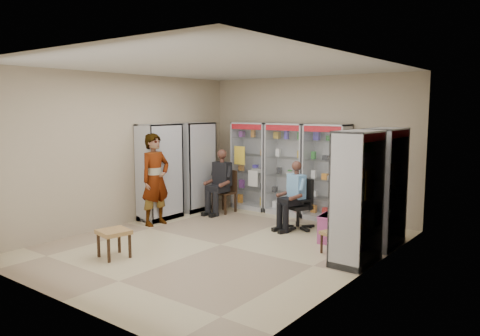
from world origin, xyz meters
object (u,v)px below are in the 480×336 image
Objects in this scene: cabinet_back_right at (327,173)px; cabinet_left_near at (160,172)px; seated_shopkeeper at (297,198)px; standing_man at (155,179)px; cabinet_back_mid at (287,169)px; cabinet_left_far at (195,167)px; office_chair at (298,204)px; pink_trunk at (335,229)px; cabinet_right_near at (357,198)px; wooden_chair at (224,192)px; woven_stool_b at (114,244)px; cabinet_back_left at (252,166)px; woven_stool_a at (335,243)px; cabinet_right_far at (384,188)px.

cabinet_left_near is at bearing -144.35° from cabinet_back_right.
standing_man reaches higher than seated_shopkeeper.
cabinet_back_mid and cabinet_left_far have the same top height.
pink_trunk is at bearing -1.69° from office_chair.
cabinet_right_near is 2.04× the size of office_chair.
wooden_chair is 3.61m from woven_stool_b.
cabinet_back_left is 4.03× the size of pink_trunk.
standing_man is (-4.16, -0.20, -0.08)m from cabinet_right_near.
seated_shopkeeper is at bearing 109.59° from cabinet_left_near.
seated_shopkeeper reaches higher than wooden_chair.
cabinet_left_near is 1.09× the size of standing_man.
cabinet_left_near is at bearing -0.00° from cabinet_left_far.
seated_shopkeeper is (0.00, -0.05, 0.13)m from office_chair.
woven_stool_a is (4.01, 0.02, -0.82)m from cabinet_left_near.
cabinet_right_near is at bearing -21.64° from wooden_chair.
standing_man is at bearing -122.98° from cabinet_back_mid.
cabinet_right_far reaches higher than woven_stool_b.
pink_trunk is (-0.73, -0.28, -0.76)m from cabinet_right_far.
cabinet_right_near is at bearing 73.75° from cabinet_left_far.
cabinet_right_far is at bearing -34.73° from cabinet_back_right.
cabinet_right_near is 1.00× the size of cabinet_left_far.
cabinet_back_right is (0.95, 0.00, 0.00)m from cabinet_back_mid.
cabinet_back_right is 4.58m from woven_stool_b.
pink_trunk is at bearing -26.73° from cabinet_back_left.
cabinet_right_far is 3.84m from wooden_chair.
cabinet_left_near is at bearing -138.67° from office_chair.
wooden_chair reaches higher than woven_stool_a.
cabinet_back_right is at bearing 0.00° from cabinet_back_mid.
seated_shopkeeper is at bearing -94.58° from cabinet_back_right.
cabinet_back_left is 4.54× the size of woven_stool_b.
cabinet_right_near is at bearing -53.84° from cabinet_back_right.
woven_stool_a is (1.18, -2.01, -0.82)m from cabinet_back_right.
wooden_chair is 0.75× the size of seated_shopkeeper.
cabinet_left_near is 5.48× the size of woven_stool_a.
cabinet_right_far is 1.00× the size of cabinet_left_near.
cabinet_right_near is 4.16m from standing_man.
wooden_chair is (-3.78, 1.50, -0.53)m from cabinet_right_near.
cabinet_back_left reaches higher than wooden_chair.
cabinet_back_right is 4.03× the size of pink_trunk.
cabinet_left_far is 4.03× the size of pink_trunk.
cabinet_back_left is 1.09× the size of standing_man.
seated_shopkeeper is 0.68× the size of standing_man.
woven_stool_b is at bearing 31.05° from cabinet_left_near.
cabinet_left_far is at bearing -160.70° from office_chair.
cabinet_back_mid is 4.03× the size of pink_trunk.
cabinet_left_near is (0.00, -1.10, 0.00)m from cabinet_left_far.
cabinet_left_near is 1.61× the size of seated_shopkeeper.
cabinet_back_mid is at bearing 31.31° from wooden_chair.
cabinet_right_far is at bearing -6.04° from wooden_chair.
woven_stool_b is (-2.39, -2.85, -0.02)m from pink_trunk.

